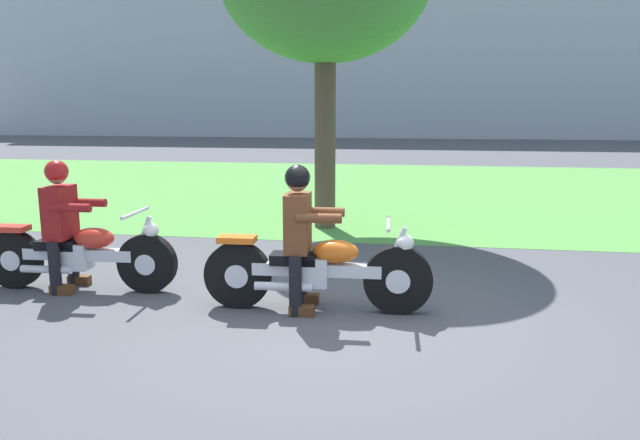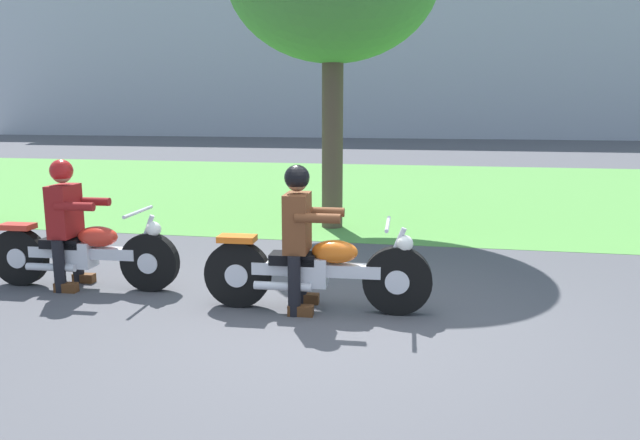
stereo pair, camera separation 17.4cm
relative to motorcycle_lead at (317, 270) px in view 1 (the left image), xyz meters
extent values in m
plane|color=#4C4C51|center=(0.20, -0.25, -0.40)|extent=(120.00, 120.00, 0.00)
cube|color=#549342|center=(0.20, 8.94, -0.39)|extent=(60.00, 12.00, 0.01)
cube|color=#B2B7C1|center=(-4.22, 36.39, 5.87)|extent=(50.25, 8.00, 12.54)
cylinder|color=black|center=(0.77, 0.04, -0.07)|extent=(0.66, 0.15, 0.65)
cylinder|color=silver|center=(0.77, 0.04, -0.07)|extent=(0.23, 0.15, 0.23)
cylinder|color=black|center=(-0.78, -0.03, -0.07)|extent=(0.66, 0.15, 0.65)
cylinder|color=silver|center=(-0.78, -0.03, -0.07)|extent=(0.23, 0.15, 0.23)
cube|color=silver|center=(-0.01, 0.00, 0.01)|extent=(1.24, 0.20, 0.12)
cube|color=silver|center=(-0.06, 0.00, -0.01)|extent=(0.33, 0.25, 0.28)
ellipsoid|color=orange|center=(0.17, 0.01, 0.19)|extent=(0.45, 0.26, 0.22)
cube|color=black|center=(-0.23, -0.01, 0.11)|extent=(0.45, 0.26, 0.10)
cube|color=orange|center=(-0.78, -0.03, 0.29)|extent=(0.37, 0.22, 0.06)
cylinder|color=silver|center=(0.72, 0.03, 0.18)|extent=(0.25, 0.06, 0.53)
cylinder|color=silver|center=(0.67, 0.03, 0.47)|extent=(0.07, 0.66, 0.04)
sphere|color=white|center=(0.83, 0.04, 0.29)|extent=(0.16, 0.16, 0.16)
cylinder|color=silver|center=(-0.30, -0.15, -0.13)|extent=(0.55, 0.10, 0.08)
cylinder|color=black|center=(-0.19, 0.17, -0.11)|extent=(0.12, 0.12, 0.58)
cube|color=#593319|center=(-0.13, 0.18, -0.35)|extent=(0.24, 0.11, 0.10)
cylinder|color=black|center=(-0.18, -0.19, -0.11)|extent=(0.12, 0.12, 0.58)
cube|color=#593319|center=(-0.12, -0.18, -0.35)|extent=(0.24, 0.11, 0.10)
cube|color=brown|center=(-0.19, -0.01, 0.46)|extent=(0.24, 0.39, 0.56)
cylinder|color=brown|center=(0.03, 0.17, 0.54)|extent=(0.42, 0.11, 0.09)
cylinder|color=brown|center=(0.04, -0.17, 0.54)|extent=(0.42, 0.11, 0.09)
sphere|color=#996B4C|center=(-0.19, -0.01, 0.86)|extent=(0.20, 0.20, 0.20)
sphere|color=black|center=(-0.19, -0.01, 0.89)|extent=(0.24, 0.24, 0.24)
cylinder|color=black|center=(-1.86, 0.28, -0.08)|extent=(0.63, 0.15, 0.63)
cylinder|color=silver|center=(-1.86, 0.28, -0.08)|extent=(0.23, 0.15, 0.22)
cylinder|color=black|center=(-3.37, 0.22, -0.08)|extent=(0.63, 0.15, 0.63)
cylinder|color=silver|center=(-3.37, 0.22, -0.08)|extent=(0.23, 0.15, 0.22)
cube|color=silver|center=(-2.61, 0.25, 0.00)|extent=(1.21, 0.19, 0.12)
cube|color=silver|center=(-2.66, 0.25, -0.02)|extent=(0.33, 0.25, 0.28)
ellipsoid|color=red|center=(-2.43, 0.26, 0.18)|extent=(0.45, 0.26, 0.22)
cube|color=black|center=(-2.83, 0.24, 0.10)|extent=(0.45, 0.26, 0.10)
cube|color=red|center=(-3.37, 0.22, 0.26)|extent=(0.37, 0.22, 0.06)
cylinder|color=silver|center=(-1.91, 0.28, 0.17)|extent=(0.25, 0.06, 0.53)
cylinder|color=silver|center=(-1.96, 0.28, 0.46)|extent=(0.07, 0.66, 0.04)
sphere|color=white|center=(-1.80, 0.29, 0.28)|extent=(0.16, 0.16, 0.16)
cylinder|color=silver|center=(-2.91, 0.10, -0.14)|extent=(0.55, 0.10, 0.08)
cylinder|color=black|center=(-2.80, 0.42, -0.11)|extent=(0.12, 0.12, 0.56)
cube|color=#593319|center=(-2.74, 0.42, -0.35)|extent=(0.24, 0.11, 0.10)
cylinder|color=black|center=(-2.79, 0.06, -0.11)|extent=(0.12, 0.12, 0.56)
cube|color=#593319|center=(-2.73, 0.06, -0.35)|extent=(0.24, 0.11, 0.10)
cube|color=maroon|center=(-2.79, 0.24, 0.45)|extent=(0.24, 0.39, 0.56)
cylinder|color=maroon|center=(-2.58, 0.42, 0.53)|extent=(0.42, 0.11, 0.09)
cylinder|color=maroon|center=(-2.57, 0.08, 0.53)|extent=(0.42, 0.11, 0.09)
sphere|color=tan|center=(-2.79, 0.24, 0.85)|extent=(0.20, 0.20, 0.20)
sphere|color=#B21919|center=(-2.79, 0.24, 0.88)|extent=(0.24, 0.24, 0.24)
cylinder|color=brown|center=(-0.54, 4.05, 0.98)|extent=(0.34, 0.34, 2.76)
camera|label=1|loc=(0.90, -5.47, 1.54)|focal=33.67mm
camera|label=2|loc=(1.07, -5.44, 1.54)|focal=33.67mm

